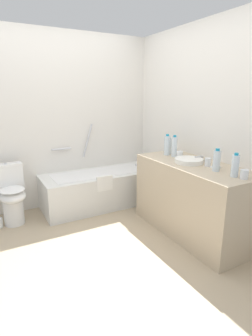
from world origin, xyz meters
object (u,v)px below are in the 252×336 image
at_px(sink_basin, 189,161).
at_px(water_bottle_0, 169,146).
at_px(water_bottle_3, 167,145).
at_px(bathtub, 100,188).
at_px(drinking_glass_2, 208,162).
at_px(water_bottle_2, 235,166).
at_px(drinking_glass_1, 180,155).
at_px(sink_faucet, 201,158).
at_px(toilet, 11,195).
at_px(soap_dish, 216,167).
at_px(water_bottle_1, 174,147).
at_px(water_bottle_4, 217,161).
at_px(drinking_glass_0, 244,174).

bearing_deg(sink_basin, water_bottle_0, 79.14).
bearing_deg(water_bottle_3, water_bottle_0, 38.41).
xyz_separation_m(bathtub, drinking_glass_2, (0.64, -1.39, 0.61)).
relative_size(sink_basin, water_bottle_2, 1.40).
relative_size(water_bottle_3, drinking_glass_1, 3.18).
bearing_deg(water_bottle_0, sink_faucet, -79.69).
height_order(sink_basin, water_bottle_0, water_bottle_0).
relative_size(bathtub, toilet, 2.19).
bearing_deg(drinking_glass_2, drinking_glass_1, 91.97).
relative_size(sink_faucet, soap_dish, 1.69).
bearing_deg(drinking_glass_2, water_bottle_1, 92.82).
bearing_deg(drinking_glass_1, water_bottle_4, -94.47).
relative_size(drinking_glass_1, soap_dish, 0.91).
bearing_deg(soap_dish, drinking_glass_0, -97.96).
bearing_deg(drinking_glass_0, water_bottle_2, 105.60).
height_order(water_bottle_3, drinking_glass_1, water_bottle_3).
bearing_deg(sink_basin, bathtub, 115.73).
bearing_deg(soap_dish, water_bottle_1, 94.19).
relative_size(water_bottle_4, drinking_glass_2, 2.58).
bearing_deg(water_bottle_2, water_bottle_3, 89.41).
bearing_deg(sink_basin, drinking_glass_0, -86.64).
xyz_separation_m(toilet, soap_dish, (1.85, -1.49, 0.47)).
height_order(toilet, drinking_glass_0, drinking_glass_0).
xyz_separation_m(water_bottle_3, drinking_glass_2, (0.05, -0.64, -0.08)).
bearing_deg(drinking_glass_0, sink_faucet, 78.24).
height_order(sink_basin, drinking_glass_2, drinking_glass_2).
height_order(water_bottle_1, drinking_glass_1, water_bottle_1).
distance_m(drinking_glass_1, drinking_glass_2, 0.44).
distance_m(water_bottle_0, drinking_glass_1, 0.27).
relative_size(toilet, drinking_glass_2, 8.43).
relative_size(water_bottle_1, water_bottle_4, 1.15).
relative_size(water_bottle_0, drinking_glass_1, 2.49).
relative_size(sink_faucet, water_bottle_3, 0.58).
xyz_separation_m(sink_basin, water_bottle_3, (0.03, 0.44, 0.10)).
relative_size(sink_faucet, drinking_glass_2, 1.72).
bearing_deg(bathtub, water_bottle_4, -69.60).
distance_m(sink_basin, water_bottle_4, 0.39).
bearing_deg(water_bottle_1, drinking_glass_2, -87.18).
height_order(water_bottle_0, water_bottle_2, water_bottle_2).
height_order(toilet, drinking_glass_2, drinking_glass_2).
distance_m(sink_faucet, water_bottle_1, 0.36).
distance_m(water_bottle_3, drinking_glass_2, 0.65).
height_order(sink_basin, water_bottle_1, water_bottle_1).
relative_size(drinking_glass_0, soap_dish, 0.95).
bearing_deg(water_bottle_2, water_bottle_0, 85.89).
bearing_deg(soap_dish, water_bottle_4, -135.33).
bearing_deg(drinking_glass_1, drinking_glass_0, -91.22).
relative_size(bathtub, drinking_glass_0, 18.95).
relative_size(water_bottle_0, water_bottle_1, 0.78).
height_order(bathtub, drinking_glass_1, bathtub).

